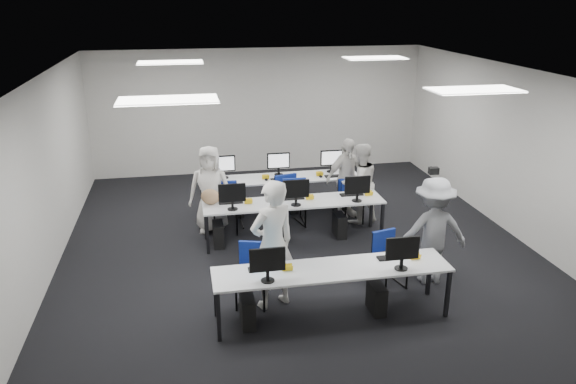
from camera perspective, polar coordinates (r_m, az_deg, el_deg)
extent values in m
plane|color=black|center=(10.00, 0.81, -5.29)|extent=(9.00, 9.00, 0.00)
plane|color=white|center=(9.15, 0.91, 12.01)|extent=(9.00, 9.00, 0.00)
cube|color=beige|center=(13.78, -2.95, 8.21)|extent=(8.00, 0.02, 3.00)
cube|color=beige|center=(5.47, 10.54, -10.38)|extent=(8.00, 0.02, 3.00)
cube|color=beige|center=(9.53, -23.42, 1.45)|extent=(0.02, 9.00, 3.00)
cube|color=beige|center=(10.97, 21.84, 3.88)|extent=(0.02, 9.00, 3.00)
cube|color=white|center=(6.99, -12.11, 9.13)|extent=(1.20, 0.60, 0.02)
cube|color=white|center=(7.98, 18.40, 9.82)|extent=(1.20, 0.60, 0.02)
cube|color=white|center=(10.96, -11.87, 12.77)|extent=(1.20, 0.60, 0.02)
cube|color=white|center=(11.61, 8.82, 13.31)|extent=(1.20, 0.60, 0.02)
cube|color=silver|center=(7.59, 4.51, -7.85)|extent=(3.20, 0.70, 0.03)
cube|color=black|center=(7.29, -7.07, -12.48)|extent=(0.05, 0.05, 0.70)
cube|color=black|center=(7.81, -7.39, -10.17)|extent=(0.05, 0.05, 0.70)
cube|color=black|center=(8.03, 15.91, -9.90)|extent=(0.05, 0.05, 0.70)
cube|color=black|center=(8.50, 14.14, -8.01)|extent=(0.05, 0.05, 0.70)
cube|color=silver|center=(9.90, 0.60, -1.06)|extent=(3.20, 0.70, 0.03)
cube|color=black|center=(9.60, -8.19, -4.32)|extent=(0.05, 0.05, 0.70)
cube|color=black|center=(10.15, -8.37, -2.97)|extent=(0.05, 0.05, 0.70)
cube|color=black|center=(10.17, 9.54, -2.98)|extent=(0.05, 0.05, 0.70)
cube|color=black|center=(10.69, 8.45, -1.78)|extent=(0.05, 0.05, 0.70)
cube|color=silver|center=(11.20, -0.81, 1.41)|extent=(3.20, 0.70, 0.03)
cube|color=black|center=(10.89, -8.58, -1.38)|extent=(0.05, 0.05, 0.70)
cube|color=black|center=(11.46, -8.72, -0.33)|extent=(0.05, 0.05, 0.70)
cube|color=black|center=(11.40, 7.16, -0.35)|extent=(0.05, 0.05, 0.70)
cube|color=black|center=(11.94, 6.29, 0.61)|extent=(0.05, 0.05, 0.70)
cube|color=#0D68AE|center=(7.12, -2.11, -6.89)|extent=(0.46, 0.04, 0.32)
cube|color=black|center=(7.53, -2.45, -7.80)|extent=(0.42, 0.14, 0.02)
ellipsoid|color=black|center=(7.57, -0.19, -7.56)|extent=(0.07, 0.10, 0.04)
cube|color=black|center=(7.64, -4.13, -11.96)|extent=(0.18, 0.40, 0.42)
cube|color=white|center=(7.57, 11.55, -5.62)|extent=(0.46, 0.04, 0.32)
cube|color=black|center=(7.96, 10.56, -6.56)|extent=(0.42, 0.14, 0.02)
ellipsoid|color=black|center=(8.06, 12.56, -6.29)|extent=(0.07, 0.10, 0.04)
cube|color=black|center=(8.01, 8.98, -10.59)|extent=(0.18, 0.40, 0.42)
cube|color=white|center=(9.48, -5.71, -0.08)|extent=(0.46, 0.04, 0.32)
cube|color=black|center=(9.88, -5.83, -1.05)|extent=(0.42, 0.14, 0.02)
ellipsoid|color=black|center=(9.90, -4.10, -0.90)|extent=(0.07, 0.10, 0.04)
cube|color=black|center=(9.93, -7.09, -4.29)|extent=(0.18, 0.40, 0.42)
cube|color=white|center=(9.63, 0.82, 0.33)|extent=(0.46, 0.04, 0.32)
cube|color=black|center=(10.02, 0.44, -0.64)|extent=(0.42, 0.14, 0.02)
ellipsoid|color=black|center=(10.08, 2.12, -0.49)|extent=(0.07, 0.10, 0.04)
cube|color=black|center=(10.05, -0.81, -3.85)|extent=(0.18, 0.40, 0.42)
cube|color=white|center=(9.90, 7.07, 0.72)|extent=(0.46, 0.04, 0.32)
cube|color=black|center=(10.28, 6.47, -0.24)|extent=(0.42, 0.14, 0.02)
ellipsoid|color=black|center=(10.37, 8.06, -0.10)|extent=(0.07, 0.10, 0.04)
cube|color=black|center=(10.28, 5.25, -3.38)|extent=(0.18, 0.40, 0.42)
cube|color=white|center=(11.15, -6.56, 2.90)|extent=(0.46, 0.04, 0.32)
cube|color=black|center=(10.93, -6.37, 0.98)|extent=(0.42, 0.14, 0.02)
ellipsoid|color=black|center=(10.91, -7.94, 0.92)|extent=(0.07, 0.10, 0.04)
cube|color=black|center=(11.26, -5.06, -1.29)|extent=(0.18, 0.40, 0.42)
cube|color=white|center=(11.28, -0.98, 3.21)|extent=(0.46, 0.04, 0.32)
cube|color=black|center=(11.06, -0.68, 1.32)|extent=(0.42, 0.14, 0.02)
ellipsoid|color=black|center=(11.01, -2.22, 1.27)|extent=(0.07, 0.10, 0.04)
cube|color=black|center=(11.41, 0.44, -0.92)|extent=(0.18, 0.40, 0.42)
cube|color=white|center=(11.51, 4.44, 3.49)|extent=(0.46, 0.04, 0.32)
cube|color=black|center=(11.30, 4.82, 1.64)|extent=(0.42, 0.14, 0.02)
ellipsoid|color=black|center=(11.22, 3.34, 1.60)|extent=(0.07, 0.10, 0.04)
cube|color=black|center=(11.66, 5.75, -0.57)|extent=(0.18, 0.40, 0.42)
cube|color=navy|center=(8.00, -3.68, -8.43)|extent=(0.52, 0.51, 0.06)
cube|color=navy|center=(8.06, -3.53, -6.18)|extent=(0.41, 0.16, 0.35)
cube|color=navy|center=(8.59, 10.28, -6.80)|extent=(0.50, 0.48, 0.06)
cube|color=navy|center=(8.63, 9.66, -4.87)|extent=(0.39, 0.14, 0.34)
cube|color=navy|center=(10.42, -6.35, -1.57)|extent=(0.49, 0.47, 0.06)
cube|color=navy|center=(10.52, -6.39, 0.17)|extent=(0.43, 0.09, 0.37)
cube|color=navy|center=(10.60, 0.21, -0.94)|extent=(0.56, 0.54, 0.06)
cube|color=navy|center=(10.69, -0.26, 0.80)|extent=(0.45, 0.16, 0.38)
cube|color=navy|center=(10.86, 6.39, -0.94)|extent=(0.44, 0.42, 0.06)
cube|color=navy|center=(10.94, 6.07, 0.56)|extent=(0.39, 0.08, 0.33)
cube|color=navy|center=(10.66, -5.80, -1.17)|extent=(0.43, 0.42, 0.06)
cube|color=navy|center=(10.40, -5.73, -0.25)|extent=(0.41, 0.06, 0.35)
cube|color=navy|center=(10.80, 0.44, -0.58)|extent=(0.47, 0.45, 0.06)
cube|color=navy|center=(10.51, 0.64, 0.43)|extent=(0.44, 0.06, 0.38)
cube|color=navy|center=(11.02, 5.98, -0.50)|extent=(0.46, 0.44, 0.06)
cube|color=navy|center=(10.77, 6.40, 0.42)|extent=(0.41, 0.08, 0.35)
ellipsoid|color=#896446|center=(9.82, -7.89, -0.48)|extent=(0.39, 0.32, 0.28)
imported|color=silver|center=(7.75, -1.59, -5.36)|extent=(0.80, 0.68, 1.87)
imported|color=silver|center=(10.78, 7.28, 0.88)|extent=(0.89, 0.78, 1.56)
imported|color=silver|center=(10.38, -7.90, 0.29)|extent=(0.88, 0.68, 1.62)
imported|color=silver|center=(11.01, 5.93, 1.42)|extent=(1.01, 0.69, 1.59)
imported|color=slate|center=(8.70, 14.49, -3.85)|extent=(1.13, 0.71, 1.67)
cube|color=black|center=(8.56, 14.58, 2.10)|extent=(0.15, 0.19, 0.10)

